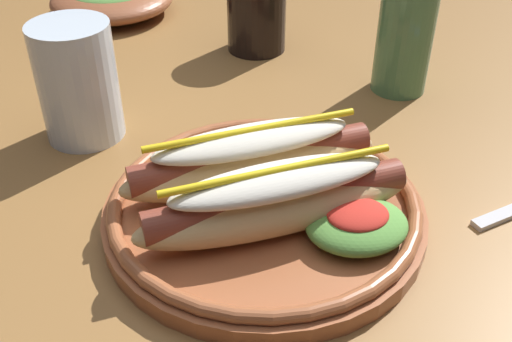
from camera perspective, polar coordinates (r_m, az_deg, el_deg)
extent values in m
cube|color=olive|center=(0.68, -0.37, 5.01)|extent=(1.22, 0.92, 0.04)
cylinder|color=olive|center=(1.35, 17.95, 1.58)|extent=(0.06, 0.06, 0.70)
cylinder|color=#9E5633|center=(0.50, 0.78, -3.98)|extent=(0.27, 0.27, 0.02)
torus|color=#9E5633|center=(0.50, 0.79, -2.91)|extent=(0.26, 0.26, 0.01)
ellipsoid|color=tan|center=(0.46, 2.07, -3.53)|extent=(0.23, 0.07, 0.04)
cylinder|color=brown|center=(0.46, 2.09, -2.77)|extent=(0.21, 0.05, 0.03)
ellipsoid|color=silver|center=(0.45, 2.14, -0.94)|extent=(0.17, 0.06, 0.02)
cylinder|color=yellow|center=(0.44, 2.17, 0.10)|extent=(0.18, 0.03, 0.01)
ellipsoid|color=tan|center=(0.51, -0.35, 0.49)|extent=(0.23, 0.07, 0.04)
cylinder|color=brown|center=(0.50, -0.35, 1.22)|extent=(0.21, 0.05, 0.03)
ellipsoid|color=silver|center=(0.49, -0.36, 2.96)|extent=(0.17, 0.06, 0.02)
cylinder|color=yellow|center=(0.49, -0.36, 3.95)|extent=(0.18, 0.03, 0.01)
ellipsoid|color=#5B9942|center=(0.47, 9.58, -5.09)|extent=(0.08, 0.07, 0.02)
ellipsoid|color=red|center=(0.46, 9.70, -4.14)|extent=(0.05, 0.04, 0.01)
cube|color=silver|center=(0.56, 23.29, -3.55)|extent=(0.09, 0.03, 0.00)
cylinder|color=black|center=(0.79, 0.05, 15.22)|extent=(0.08, 0.08, 0.11)
cylinder|color=silver|center=(0.62, -16.66, 8.13)|extent=(0.08, 0.08, 0.12)
cylinder|color=#4C7F51|center=(0.70, 14.14, 13.95)|extent=(0.06, 0.06, 0.17)
ellipsoid|color=brown|center=(0.94, -13.60, 15.62)|extent=(0.18, 0.18, 0.04)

